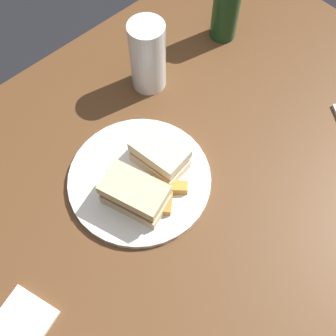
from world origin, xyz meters
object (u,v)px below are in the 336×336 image
(sandwich_half_right, at_px, (160,156))
(pint_glass, at_px, (148,60))
(sandwich_half_left, at_px, (135,194))
(cider_bottle, at_px, (227,2))
(napkin, at_px, (18,328))
(plate, at_px, (140,179))

(sandwich_half_right, xyz_separation_m, pint_glass, (0.13, 0.18, 0.03))
(pint_glass, bearing_deg, sandwich_half_left, -136.30)
(sandwich_half_right, xyz_separation_m, cider_bottle, (0.36, 0.17, 0.05))
(sandwich_half_left, bearing_deg, sandwich_half_right, 18.55)
(sandwich_half_left, relative_size, cider_bottle, 0.54)
(sandwich_half_right, relative_size, cider_bottle, 0.46)
(sandwich_half_left, relative_size, sandwich_half_right, 1.18)
(sandwich_half_right, bearing_deg, cider_bottle, 25.23)
(cider_bottle, bearing_deg, napkin, -162.22)
(plate, bearing_deg, sandwich_half_left, -138.22)
(sandwich_half_left, bearing_deg, napkin, -172.71)
(plate, distance_m, napkin, 0.33)
(plate, relative_size, sandwich_half_left, 2.12)
(napkin, bearing_deg, plate, 12.23)
(sandwich_half_left, xyz_separation_m, pint_glass, (0.22, 0.21, 0.03))
(sandwich_half_right, xyz_separation_m, napkin, (-0.38, -0.07, -0.04))
(cider_bottle, distance_m, napkin, 0.78)
(napkin, bearing_deg, cider_bottle, 17.78)
(plate, bearing_deg, napkin, -167.77)
(pint_glass, relative_size, napkin, 1.48)
(napkin, bearing_deg, pint_glass, 25.84)
(cider_bottle, bearing_deg, pint_glass, 177.75)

